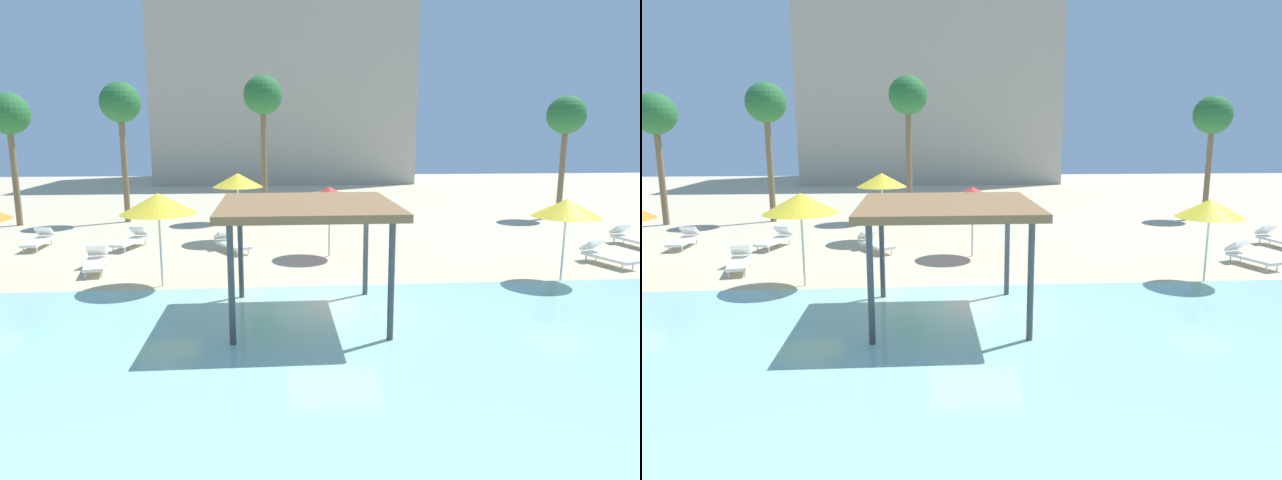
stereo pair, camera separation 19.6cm
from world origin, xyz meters
The scene contains 18 objects.
ground_plane centered at (0.00, 0.00, 0.00)m, with size 80.00×80.00×0.00m, color beige.
lagoon_water centered at (0.00, -5.25, 0.02)m, with size 44.00×13.50×0.04m, color #99D1C6.
shade_pavilion centered at (-0.79, -1.09, 2.65)m, with size 4.08×4.08×2.83m.
beach_umbrella_yellow_0 centered at (7.00, 1.54, 2.23)m, with size 1.96×1.96×2.50m.
beach_umbrella_yellow_2 centered at (-4.86, 2.00, 2.43)m, with size 2.15×2.15×2.73m.
beach_umbrella_red_4 centered at (0.37, 5.46, 2.23)m, with size 1.96×1.96×2.51m.
beach_umbrella_yellow_6 centered at (-3.01, 8.48, 2.48)m, with size 2.00×2.00×2.76m.
lounge_chair_0 centered at (12.30, 6.33, 0.33)m, with size 0.91×1.97×0.74m.
lounge_chair_1 centered at (-10.59, 7.77, 0.33)m, with size 0.62×1.90×0.74m.
lounge_chair_2 centered at (9.56, 3.49, 0.33)m, with size 1.16×1.99×0.74m.
lounge_chair_3 centered at (-7.33, 3.95, 0.33)m, with size 0.96×1.98×0.74m.
lounge_chair_4 centered at (-3.21, 6.59, 0.33)m, with size 1.51×1.93×0.74m.
lounge_chair_5 centered at (-7.05, 7.51, 0.33)m, with size 1.15×1.99×0.74m.
palm_tree_0 centered at (13.06, 13.46, 5.01)m, with size 1.90×1.90×6.10m.
palm_tree_1 centered at (-13.56, 13.05, 5.01)m, with size 1.90×1.90×6.11m.
palm_tree_2 centered at (-2.04, 14.25, 5.90)m, with size 1.90×1.90×7.04m.
palm_tree_3 centered at (-8.72, 13.69, 5.53)m, with size 1.90×1.90×6.65m.
hotel_block_0 centered at (-0.62, 35.94, 8.20)m, with size 20.71×11.09×16.41m, color #B2A893.
Camera 2 is at (-1.36, -14.18, 4.58)m, focal length 31.56 mm.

